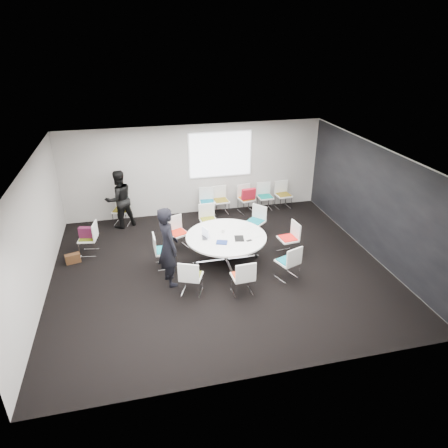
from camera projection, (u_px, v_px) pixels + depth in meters
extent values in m
cube|color=black|center=(220.00, 269.00, 9.86)|extent=(8.00, 7.00, 0.04)
cube|color=white|center=(219.00, 157.00, 8.62)|extent=(8.00, 7.00, 0.04)
cube|color=#A7A29D|center=(195.00, 170.00, 12.32)|extent=(8.00, 0.04, 2.80)
cube|color=#A7A29D|center=(269.00, 310.00, 6.16)|extent=(8.00, 0.04, 2.80)
cube|color=#A7A29D|center=(34.00, 235.00, 8.42)|extent=(0.04, 7.00, 2.80)
cube|color=#A7A29D|center=(375.00, 201.00, 10.06)|extent=(0.04, 7.00, 2.80)
cube|color=black|center=(374.00, 202.00, 10.05)|extent=(0.01, 6.94, 2.74)
cube|color=silver|center=(226.00, 260.00, 10.13)|extent=(0.90, 0.90, 0.08)
cylinder|color=silver|center=(226.00, 249.00, 9.98)|extent=(0.10, 0.10, 0.65)
cylinder|color=white|center=(226.00, 237.00, 9.83)|extent=(1.99, 1.99, 0.04)
cube|color=white|center=(220.00, 155.00, 12.23)|extent=(1.90, 0.03, 1.35)
cube|color=silver|center=(287.00, 247.00, 10.39)|extent=(0.47, 0.47, 0.42)
cube|color=white|center=(288.00, 239.00, 10.29)|extent=(0.49, 0.51, 0.04)
cube|color=red|center=(288.00, 238.00, 10.28)|extent=(0.42, 0.44, 0.03)
cube|color=white|center=(296.00, 230.00, 10.25)|extent=(0.09, 0.46, 0.42)
cube|color=silver|center=(255.00, 229.00, 11.29)|extent=(0.59, 0.59, 0.42)
cube|color=white|center=(255.00, 222.00, 11.19)|extent=(0.63, 0.64, 0.04)
cube|color=#086A79|center=(255.00, 221.00, 11.18)|extent=(0.55, 0.55, 0.03)
cube|color=white|center=(260.00, 212.00, 11.24)|extent=(0.33, 0.37, 0.42)
cube|color=silver|center=(209.00, 228.00, 11.37)|extent=(0.44, 0.44, 0.42)
cube|color=white|center=(208.00, 221.00, 11.27)|extent=(0.48, 0.46, 0.04)
cube|color=olive|center=(208.00, 220.00, 11.26)|extent=(0.42, 0.40, 0.03)
cube|color=white|center=(207.00, 210.00, 11.35)|extent=(0.46, 0.06, 0.42)
cube|color=silver|center=(179.00, 241.00, 10.67)|extent=(0.55, 0.55, 0.42)
cube|color=white|center=(178.00, 233.00, 10.57)|extent=(0.59, 0.58, 0.04)
cube|color=red|center=(178.00, 232.00, 10.55)|extent=(0.52, 0.50, 0.03)
cube|color=white|center=(174.00, 223.00, 10.62)|extent=(0.44, 0.21, 0.42)
cube|color=silver|center=(164.00, 259.00, 9.85)|extent=(0.44, 0.44, 0.42)
cube|color=white|center=(164.00, 251.00, 9.74)|extent=(0.46, 0.48, 0.04)
cube|color=#0D7B86|center=(164.00, 250.00, 9.73)|extent=(0.40, 0.42, 0.03)
cube|color=white|center=(154.00, 244.00, 9.59)|extent=(0.06, 0.46, 0.42)
cube|color=silver|center=(192.00, 285.00, 8.83)|extent=(0.55, 0.55, 0.42)
cube|color=white|center=(191.00, 276.00, 8.73)|extent=(0.59, 0.58, 0.04)
cube|color=#636B17|center=(191.00, 275.00, 8.71)|extent=(0.52, 0.50, 0.03)
cube|color=white|center=(188.00, 273.00, 8.44)|extent=(0.44, 0.21, 0.42)
cube|color=silver|center=(242.00, 285.00, 8.82)|extent=(0.44, 0.44, 0.42)
cube|color=white|center=(243.00, 277.00, 8.72)|extent=(0.48, 0.46, 0.04)
cube|color=red|center=(243.00, 275.00, 8.71)|extent=(0.42, 0.40, 0.03)
cube|color=white|center=(246.00, 273.00, 8.44)|extent=(0.46, 0.06, 0.42)
cube|color=silver|center=(287.00, 270.00, 9.39)|extent=(0.54, 0.54, 0.42)
cube|color=white|center=(287.00, 262.00, 9.29)|extent=(0.59, 0.57, 0.04)
cube|color=#087184|center=(288.00, 261.00, 9.27)|extent=(0.51, 0.50, 0.03)
cube|color=white|center=(294.00, 257.00, 9.03)|extent=(0.44, 0.20, 0.42)
cube|color=silver|center=(207.00, 210.00, 12.54)|extent=(0.46, 0.46, 0.42)
cube|color=white|center=(207.00, 203.00, 12.44)|extent=(0.50, 0.48, 0.04)
cube|color=#0B6C89|center=(207.00, 202.00, 12.43)|extent=(0.43, 0.42, 0.03)
cube|color=white|center=(206.00, 193.00, 12.53)|extent=(0.46, 0.08, 0.42)
cube|color=silver|center=(221.00, 208.00, 12.67)|extent=(0.45, 0.45, 0.42)
cube|color=white|center=(221.00, 201.00, 12.57)|extent=(0.49, 0.47, 0.04)
cube|color=brown|center=(221.00, 200.00, 12.56)|extent=(0.43, 0.41, 0.03)
cube|color=white|center=(219.00, 192.00, 12.65)|extent=(0.46, 0.07, 0.42)
cube|color=silver|center=(246.00, 206.00, 12.81)|extent=(0.50, 0.50, 0.42)
cube|color=white|center=(246.00, 199.00, 12.70)|extent=(0.54, 0.53, 0.04)
cube|color=orange|center=(246.00, 198.00, 12.69)|extent=(0.47, 0.45, 0.03)
cube|color=white|center=(244.00, 190.00, 12.77)|extent=(0.46, 0.13, 0.42)
cube|color=silver|center=(265.00, 204.00, 12.95)|extent=(0.43, 0.43, 0.42)
cube|color=white|center=(265.00, 197.00, 12.85)|extent=(0.47, 0.45, 0.04)
cube|color=#087A6E|center=(265.00, 196.00, 12.84)|extent=(0.41, 0.39, 0.03)
cube|color=white|center=(263.00, 188.00, 12.93)|extent=(0.46, 0.04, 0.42)
cube|color=silver|center=(283.00, 202.00, 13.10)|extent=(0.46, 0.46, 0.42)
cube|color=white|center=(283.00, 195.00, 13.00)|extent=(0.50, 0.49, 0.04)
cube|color=brown|center=(284.00, 195.00, 12.98)|extent=(0.44, 0.42, 0.03)
cube|color=white|center=(281.00, 187.00, 13.07)|extent=(0.46, 0.08, 0.42)
cube|color=silver|center=(89.00, 246.00, 10.41)|extent=(0.48, 0.48, 0.42)
cube|color=white|center=(88.00, 239.00, 10.31)|extent=(0.51, 0.53, 0.04)
cube|color=#626C14|center=(88.00, 238.00, 10.29)|extent=(0.44, 0.46, 0.03)
cube|color=white|center=(95.00, 230.00, 10.22)|extent=(0.11, 0.46, 0.42)
cube|color=silver|center=(122.00, 218.00, 12.00)|extent=(0.53, 0.53, 0.42)
cube|color=white|center=(121.00, 211.00, 11.90)|extent=(0.57, 0.56, 0.04)
cube|color=brown|center=(121.00, 210.00, 11.89)|extent=(0.50, 0.49, 0.03)
cube|color=white|center=(122.00, 201.00, 11.99)|extent=(0.45, 0.18, 0.42)
imported|color=black|center=(168.00, 247.00, 8.89)|extent=(0.62, 0.79, 1.90)
imported|color=black|center=(119.00, 199.00, 11.58)|extent=(1.04, 0.95, 1.74)
imported|color=#333338|center=(206.00, 237.00, 9.74)|extent=(0.23, 0.32, 0.02)
cube|color=silver|center=(205.00, 232.00, 9.70)|extent=(0.12, 0.29, 0.22)
cube|color=black|center=(239.00, 238.00, 9.68)|extent=(0.27, 0.33, 0.02)
cube|color=navy|center=(222.00, 242.00, 9.50)|extent=(0.31, 0.27, 0.03)
cube|color=silver|center=(245.00, 228.00, 10.20)|extent=(0.36, 0.36, 0.00)
cube|color=silver|center=(257.00, 235.00, 9.87)|extent=(0.32, 0.23, 0.00)
cylinder|color=white|center=(223.00, 231.00, 9.97)|extent=(0.08, 0.08, 0.09)
cube|color=black|center=(249.00, 240.00, 9.60)|extent=(0.15, 0.10, 0.01)
cube|color=#4E152F|center=(87.00, 232.00, 10.23)|extent=(0.42, 0.24, 0.28)
cube|color=#442916|center=(73.00, 258.00, 10.04)|extent=(0.39, 0.25, 0.24)
cube|color=#B01526|center=(249.00, 194.00, 12.41)|extent=(0.45, 0.20, 0.36)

